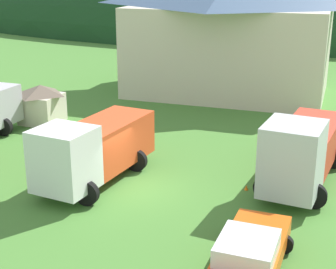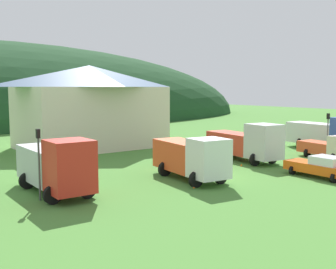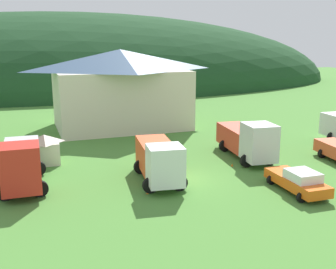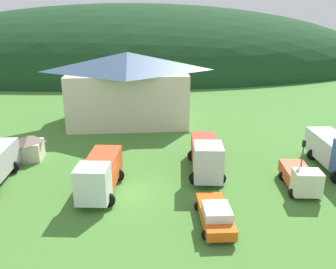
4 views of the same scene
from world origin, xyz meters
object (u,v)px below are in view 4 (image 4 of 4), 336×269
object	(u,v)px
depot_building	(128,87)
heavy_rig_white	(100,173)
tow_truck_silver	(206,155)
light_truck_cream	(301,177)
play_shed_cream	(30,147)
service_pickup_orange	(215,214)
traffic_cone_mid_row	(183,181)
traffic_light_east	(302,160)
traffic_cone_near_pickup	(78,207)

from	to	relation	value
depot_building	heavy_rig_white	size ratio (longest dim) A/B	2.20
tow_truck_silver	light_truck_cream	world-z (taller)	tow_truck_silver
play_shed_cream	service_pickup_orange	distance (m)	20.51
play_shed_cream	service_pickup_orange	xyz separation A→B (m)	(15.92, -12.93, -0.46)
depot_building	light_truck_cream	distance (m)	25.45
play_shed_cream	light_truck_cream	bearing A→B (deg)	-19.62
traffic_cone_mid_row	traffic_light_east	bearing A→B (deg)	-13.46
traffic_light_east	traffic_cone_mid_row	size ratio (longest dim) A/B	9.32
service_pickup_orange	traffic_light_east	bearing A→B (deg)	121.16
tow_truck_silver	traffic_light_east	xyz separation A→B (m)	(7.11, -3.68, 0.88)
light_truck_cream	traffic_cone_near_pickup	bearing A→B (deg)	-78.87
tow_truck_silver	traffic_cone_mid_row	xyz separation A→B (m)	(-2.24, -1.44, -1.76)
traffic_light_east	depot_building	bearing A→B (deg)	124.89
service_pickup_orange	traffic_cone_mid_row	distance (m)	6.96
play_shed_cream	light_truck_cream	size ratio (longest dim) A/B	0.47
heavy_rig_white	light_truck_cream	bearing A→B (deg)	94.17
heavy_rig_white	service_pickup_orange	world-z (taller)	heavy_rig_white
play_shed_cream	light_truck_cream	xyz separation A→B (m)	(23.95, -8.54, -0.16)
traffic_cone_mid_row	tow_truck_silver	bearing A→B (deg)	32.71
depot_building	heavy_rig_white	bearing A→B (deg)	-95.62
light_truck_cream	depot_building	bearing A→B (deg)	-137.85
heavy_rig_white	traffic_cone_mid_row	xyz separation A→B (m)	(6.93, 1.51, -1.73)
heavy_rig_white	traffic_cone_near_pickup	size ratio (longest dim) A/B	13.32
service_pickup_orange	heavy_rig_white	bearing A→B (deg)	-120.86
depot_building	tow_truck_silver	xyz separation A→B (m)	(7.22, -16.87, -2.97)
play_shed_cream	light_truck_cream	world-z (taller)	play_shed_cream
tow_truck_silver	play_shed_cream	bearing A→B (deg)	-99.05
light_truck_cream	service_pickup_orange	bearing A→B (deg)	-53.96
depot_building	heavy_rig_white	world-z (taller)	depot_building
depot_building	play_shed_cream	xyz separation A→B (m)	(-9.59, -12.16, -3.45)
traffic_cone_near_pickup	traffic_cone_mid_row	size ratio (longest dim) A/B	1.19
play_shed_cream	tow_truck_silver	size ratio (longest dim) A/B	0.30
depot_building	traffic_light_east	distance (m)	25.14
tow_truck_silver	heavy_rig_white	bearing A→B (deg)	-65.56
heavy_rig_white	traffic_cone_near_pickup	xyz separation A→B (m)	(-1.53, -2.05, -1.73)
depot_building	light_truck_cream	xyz separation A→B (m)	(14.37, -20.70, -3.61)
play_shed_cream	traffic_cone_mid_row	xyz separation A→B (m)	(14.57, -6.15, -1.29)
play_shed_cream	heavy_rig_white	bearing A→B (deg)	-45.10
traffic_light_east	traffic_cone_mid_row	distance (m)	9.97
traffic_cone_mid_row	traffic_cone_near_pickup	bearing A→B (deg)	-157.20
depot_building	heavy_rig_white	distance (m)	20.14
traffic_cone_near_pickup	traffic_cone_mid_row	xyz separation A→B (m)	(8.46, 3.56, 0.00)
depot_building	service_pickup_orange	distance (m)	26.17
heavy_rig_white	traffic_cone_near_pickup	distance (m)	3.09
heavy_rig_white	service_pickup_orange	bearing A→B (deg)	64.80
traffic_cone_near_pickup	depot_building	bearing A→B (deg)	80.96
traffic_cone_mid_row	heavy_rig_white	bearing A→B (deg)	-167.71
light_truck_cream	service_pickup_orange	xyz separation A→B (m)	(-8.03, -4.39, -0.29)
traffic_cone_near_pickup	traffic_cone_mid_row	distance (m)	9.18
depot_building	light_truck_cream	size ratio (longest dim) A/B	2.98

